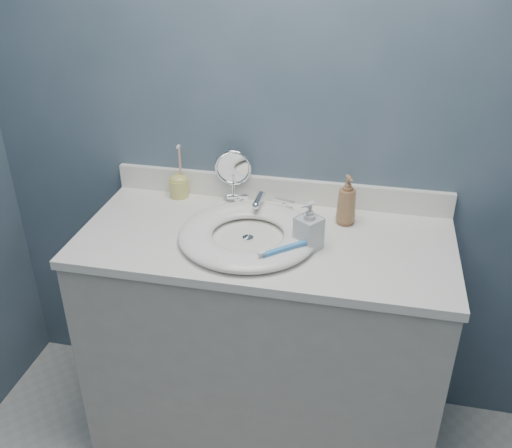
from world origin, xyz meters
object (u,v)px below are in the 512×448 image
(soap_bottle_amber, at_px, (347,200))
(toothbrush_holder, at_px, (179,185))
(makeup_mirror, at_px, (233,173))
(soap_bottle_clear, at_px, (309,226))

(soap_bottle_amber, relative_size, toothbrush_holder, 0.86)
(makeup_mirror, distance_m, toothbrush_holder, 0.21)
(makeup_mirror, relative_size, soap_bottle_amber, 1.13)
(soap_bottle_amber, relative_size, soap_bottle_clear, 1.09)
(soap_bottle_clear, relative_size, toothbrush_holder, 0.79)
(toothbrush_holder, bearing_deg, soap_bottle_amber, -7.22)
(makeup_mirror, xyz_separation_m, soap_bottle_clear, (0.31, -0.27, -0.03))
(soap_bottle_amber, xyz_separation_m, soap_bottle_clear, (-0.10, -0.19, -0.01))
(soap_bottle_amber, bearing_deg, makeup_mirror, 144.80)
(makeup_mirror, relative_size, toothbrush_holder, 0.97)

